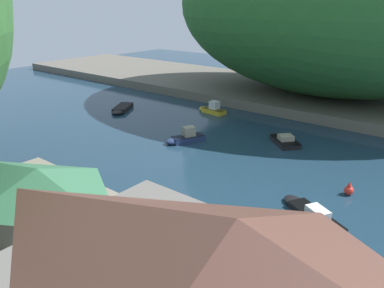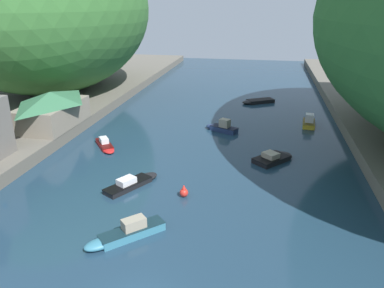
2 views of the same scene
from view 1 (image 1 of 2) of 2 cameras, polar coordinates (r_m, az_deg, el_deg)
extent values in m
plane|color=#1E384C|center=(40.10, -0.83, -0.53)|extent=(130.00, 130.00, 0.00)
cube|color=#666056|center=(62.74, 15.47, 7.23)|extent=(22.00, 120.00, 1.37)
ellipsoid|color=#2D662D|center=(60.60, 21.44, 19.36)|extent=(35.79, 50.11, 26.24)
pyramid|color=brown|center=(9.40, 6.54, -18.17)|extent=(8.48, 15.05, 2.69)
cube|color=gray|center=(24.34, -21.68, -9.69)|extent=(5.40, 9.58, 2.89)
pyramid|color=#38704C|center=(23.38, -22.37, -5.09)|extent=(5.83, 10.34, 1.44)
cube|color=black|center=(42.24, 13.97, 0.32)|extent=(4.12, 4.26, 0.50)
ellipsoid|color=black|center=(43.89, 13.01, 1.18)|extent=(2.77, 2.76, 0.50)
cube|color=black|center=(42.16, 14.00, 0.66)|extent=(4.20, 4.34, 0.03)
cube|color=#9E937F|center=(41.97, 14.10, 0.95)|extent=(2.00, 1.98, 0.56)
cube|color=gold|center=(52.70, 3.33, 5.03)|extent=(1.84, 3.53, 0.62)
ellipsoid|color=gold|center=(53.78, 1.95, 5.38)|extent=(1.61, 1.83, 0.62)
cube|color=#4C3E0E|center=(52.61, 3.33, 5.38)|extent=(1.88, 3.61, 0.03)
cube|color=silver|center=(52.41, 3.43, 5.93)|extent=(1.18, 1.29, 1.12)
cube|color=red|center=(28.01, -5.12, -10.14)|extent=(3.36, 3.92, 0.41)
ellipsoid|color=red|center=(27.85, -1.00, -10.25)|extent=(2.13, 2.30, 0.41)
cube|color=#450A0A|center=(27.90, -5.13, -9.76)|extent=(3.43, 4.00, 0.03)
cube|color=silver|center=(27.76, -5.41, -9.22)|extent=(1.53, 1.63, 0.62)
cube|color=navy|center=(41.70, -0.59, 0.78)|extent=(3.81, 2.78, 0.62)
ellipsoid|color=navy|center=(41.02, -2.84, 0.41)|extent=(2.17, 1.95, 0.62)
cube|color=black|center=(41.59, -0.59, 1.21)|extent=(3.89, 2.83, 0.03)
cube|color=#9E937F|center=(41.47, -0.46, 1.92)|extent=(1.54, 1.41, 1.08)
cube|color=black|center=(55.30, -10.49, 5.44)|extent=(4.71, 3.81, 0.55)
ellipsoid|color=black|center=(53.31, -11.22, 4.81)|extent=(2.77, 2.62, 0.55)
cube|color=black|center=(55.23, -10.51, 5.73)|extent=(4.80, 3.88, 0.03)
cube|color=black|center=(28.51, 18.32, -10.59)|extent=(3.63, 4.77, 0.45)
ellipsoid|color=black|center=(30.05, 15.55, -8.56)|extent=(2.40, 2.72, 0.45)
cube|color=black|center=(28.39, 18.38, -10.17)|extent=(3.70, 4.86, 0.03)
cube|color=silver|center=(28.16, 18.63, -9.83)|extent=(1.73, 1.93, 0.58)
sphere|color=red|center=(32.87, 22.78, -6.54)|extent=(0.76, 0.76, 0.76)
cone|color=red|center=(32.63, 22.92, -5.65)|extent=(0.38, 0.38, 0.38)
camera|label=2|loc=(41.09, 71.98, 9.02)|focal=35.00mm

